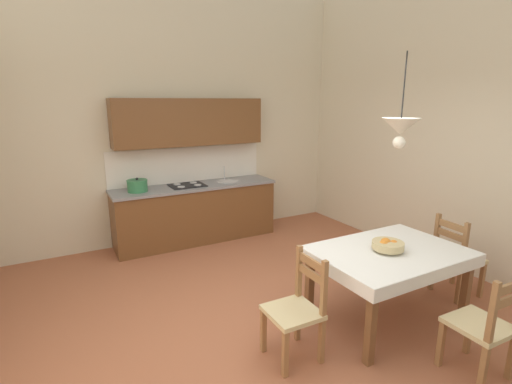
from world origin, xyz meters
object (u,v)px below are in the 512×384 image
object	(u,v)px
dining_table	(389,261)
dining_chair_camera_side	(485,326)
pendant_lamp	(401,127)
kitchen_cabinetry	(194,187)
fruit_bowl	(388,245)
dining_chair_tv_side	(297,310)
dining_chair_window_side	(456,258)

from	to	relation	value
dining_table	dining_chair_camera_side	bearing A→B (deg)	-87.49
pendant_lamp	kitchen_cabinetry	bearing A→B (deg)	103.05
dining_chair_camera_side	fruit_bowl	size ratio (longest dim) A/B	3.10
dining_table	dining_chair_tv_side	distance (m)	1.13
kitchen_cabinetry	dining_chair_window_side	bearing A→B (deg)	-57.64
dining_chair_tv_side	dining_chair_camera_side	world-z (taller)	same
kitchen_cabinetry	dining_chair_tv_side	world-z (taller)	kitchen_cabinetry
dining_table	fruit_bowl	bearing A→B (deg)	-171.49
dining_chair_camera_side	fruit_bowl	world-z (taller)	dining_chair_camera_side
dining_table	dining_chair_window_side	world-z (taller)	dining_chair_window_side
dining_table	pendant_lamp	size ratio (longest dim) A/B	1.82
dining_chair_camera_side	pendant_lamp	world-z (taller)	pendant_lamp
dining_chair_tv_side	dining_chair_window_side	size ratio (longest dim) A/B	1.00
dining_chair_window_side	pendant_lamp	world-z (taller)	pendant_lamp
dining_table	fruit_bowl	world-z (taller)	fruit_bowl
dining_chair_tv_side	dining_chair_camera_side	size ratio (longest dim) A/B	1.00
kitchen_cabinetry	pendant_lamp	world-z (taller)	pendant_lamp
dining_table	kitchen_cabinetry	bearing A→B (deg)	105.87
dining_chair_tv_side	dining_table	bearing A→B (deg)	1.32
dining_chair_tv_side	fruit_bowl	bearing A→B (deg)	1.03
kitchen_cabinetry	dining_table	bearing A→B (deg)	-74.13
pendant_lamp	dining_table	bearing A→B (deg)	39.59
dining_chair_camera_side	fruit_bowl	xyz separation A→B (m)	(-0.08, 0.94, 0.37)
fruit_bowl	pendant_lamp	distance (m)	1.14
dining_chair_tv_side	fruit_bowl	world-z (taller)	dining_chair_tv_side
kitchen_cabinetry	pendant_lamp	bearing A→B (deg)	-76.95
dining_table	dining_chair_camera_side	xyz separation A→B (m)	(0.04, -0.94, -0.19)
fruit_bowl	dining_chair_tv_side	bearing A→B (deg)	-178.97
dining_chair_tv_side	dining_chair_camera_side	bearing A→B (deg)	-38.56
pendant_lamp	dining_chair_tv_side	bearing A→B (deg)	174.88
kitchen_cabinetry	dining_chair_tv_side	distance (m)	3.16
dining_chair_tv_side	dining_chair_camera_side	xyz separation A→B (m)	(1.15, -0.92, 0.00)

